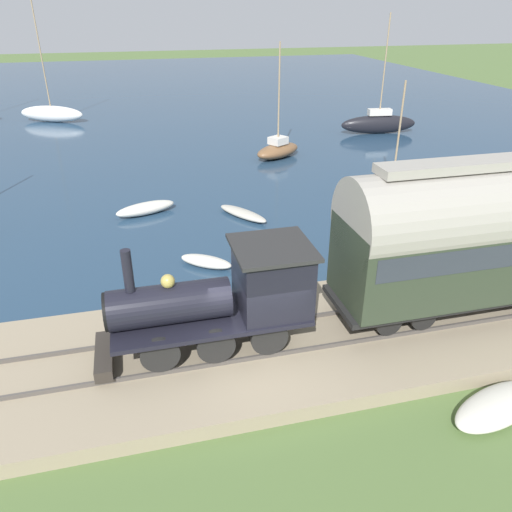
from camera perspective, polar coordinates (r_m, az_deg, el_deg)
ground_plane at (r=13.85m, az=0.49°, el=-12.99°), size 200.00×200.00×0.00m
harbor_water at (r=54.83m, az=-11.69°, el=17.21°), size 80.00×80.00×0.01m
rail_embankment at (r=14.26m, az=-0.25°, el=-10.50°), size 5.51×56.00×0.55m
steam_locomotive at (r=13.07m, az=-3.16°, el=-4.29°), size 2.08×5.74×3.13m
passenger_coach at (r=15.59m, az=24.40°, el=2.56°), size 2.57×8.58×4.67m
sailboat_gray at (r=27.46m, az=15.36°, el=8.25°), size 2.89×6.61×5.53m
sailboat_white at (r=45.95m, az=-22.31°, el=14.85°), size 3.57×5.56×9.11m
sailboat_brown at (r=32.40m, az=2.52°, el=12.09°), size 3.07×3.72×6.85m
sailboat_black at (r=39.82m, az=13.82°, el=14.53°), size 1.72×5.83×8.25m
rowboat_mid_harbor at (r=23.11m, az=-1.51°, el=4.88°), size 2.82×2.15×0.35m
rowboat_near_shore at (r=23.99m, az=-12.50°, el=5.33°), size 1.75×2.98×0.55m
rowboat_far_out at (r=18.83m, az=-5.73°, el=-0.62°), size 1.82×2.11×0.39m
beached_dinghy at (r=13.84m, az=25.89°, el=-15.16°), size 1.88×3.00×0.44m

